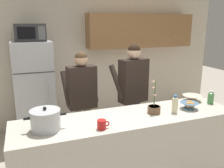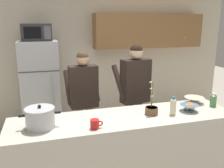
% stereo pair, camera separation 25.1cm
% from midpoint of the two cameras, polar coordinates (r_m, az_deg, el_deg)
% --- Properties ---
extents(back_wall_unit, '(6.00, 0.48, 2.60)m').
position_cam_midpoint_polar(back_wall_unit, '(4.79, -1.32, 7.73)').
color(back_wall_unit, beige).
rests_on(back_wall_unit, ground).
extents(kitchen_island, '(2.59, 0.68, 0.92)m').
position_cam_midpoint_polar(kitchen_island, '(2.95, 5.65, -16.15)').
color(kitchen_island, beige).
rests_on(kitchen_island, ground).
extents(refrigerator, '(0.64, 0.68, 1.67)m').
position_cam_midpoint_polar(refrigerator, '(4.35, -15.02, -1.11)').
color(refrigerator, '#B7BABF').
rests_on(refrigerator, ground).
extents(microwave, '(0.48, 0.37, 0.28)m').
position_cam_midpoint_polar(microwave, '(4.18, -15.88, 11.79)').
color(microwave, '#2D2D30').
rests_on(microwave, refrigerator).
extents(person_near_pot, '(0.50, 0.43, 1.58)m').
position_cam_midpoint_polar(person_near_pot, '(3.46, -4.76, -2.11)').
color(person_near_pot, '#726656').
rests_on(person_near_pot, ground).
extents(person_by_sink, '(0.57, 0.49, 1.67)m').
position_cam_midpoint_polar(person_by_sink, '(3.54, 7.55, -0.70)').
color(person_by_sink, '#33384C').
rests_on(person_by_sink, ground).
extents(cooking_pot, '(0.41, 0.30, 0.24)m').
position_cam_midpoint_polar(cooking_pot, '(2.50, -14.02, -7.87)').
color(cooking_pot, silver).
rests_on(cooking_pot, kitchen_island).
extents(coffee_mug, '(0.13, 0.09, 0.10)m').
position_cam_midpoint_polar(coffee_mug, '(2.42, -1.09, -9.58)').
color(coffee_mug, red).
rests_on(coffee_mug, kitchen_island).
extents(bread_bowl, '(0.22, 0.22, 0.10)m').
position_cam_midpoint_polar(bread_bowl, '(3.07, 20.24, -5.24)').
color(bread_bowl, '#4C7299').
rests_on(bread_bowl, kitchen_island).
extents(empty_bowl, '(0.26, 0.26, 0.08)m').
position_cam_midpoint_polar(empty_bowl, '(3.40, 21.06, -3.53)').
color(empty_bowl, beige).
rests_on(empty_bowl, kitchen_island).
extents(bottle_near_edge, '(0.07, 0.07, 0.22)m').
position_cam_midpoint_polar(bottle_near_edge, '(2.88, 16.85, -5.09)').
color(bottle_near_edge, beige).
rests_on(bottle_near_edge, kitchen_island).
extents(bottle_mid_counter, '(0.08, 0.08, 0.17)m').
position_cam_midpoint_polar(bottle_mid_counter, '(3.35, 25.06, -3.48)').
color(bottle_mid_counter, '#4C8C4C').
rests_on(bottle_mid_counter, kitchen_island).
extents(potted_orchid, '(0.15, 0.15, 0.40)m').
position_cam_midpoint_polar(potted_orchid, '(2.84, 11.95, -6.00)').
color(potted_orchid, brown).
rests_on(potted_orchid, kitchen_island).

